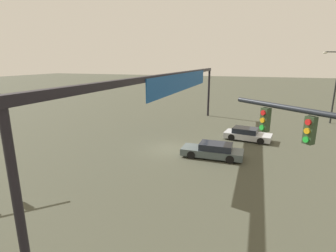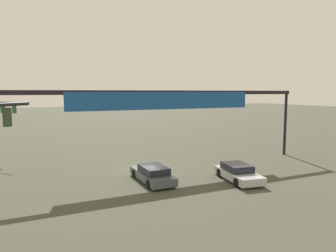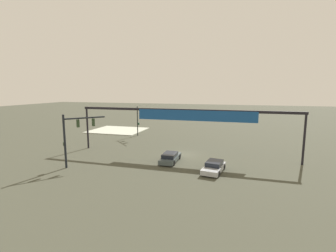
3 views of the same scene
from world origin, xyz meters
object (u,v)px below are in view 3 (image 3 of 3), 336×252
Objects in this scene: traffic_signal_near_corner at (140,116)px; sedan_car_approaching at (214,167)px; traffic_signal_opposite_side at (74,132)px; sedan_car_waiting_far at (170,157)px.

traffic_signal_near_corner reaches higher than sedan_car_approaching.
traffic_signal_near_corner is at bearing 40.91° from traffic_signal_opposite_side.
traffic_signal_near_corner is 19.96m from traffic_signal_opposite_side.
traffic_signal_near_corner is 18.48m from sedan_car_waiting_far.
sedan_car_approaching is 6.35m from sedan_car_waiting_far.
traffic_signal_opposite_side is 12.41m from sedan_car_waiting_far.
traffic_signal_opposite_side is 17.19m from sedan_car_approaching.
traffic_signal_opposite_side reaches higher than sedan_car_approaching.
traffic_signal_opposite_side is at bearing -71.82° from sedan_car_approaching.
sedan_car_approaching is at bearing -39.01° from traffic_signal_opposite_side.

